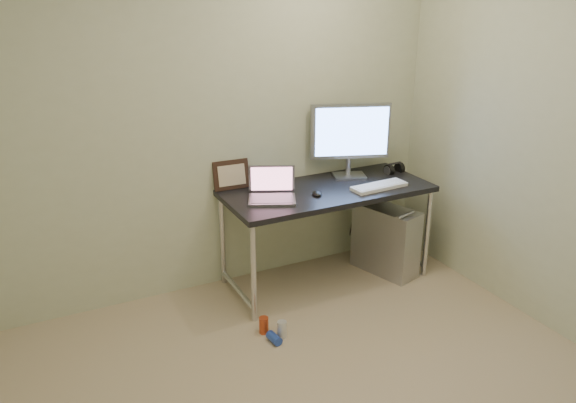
% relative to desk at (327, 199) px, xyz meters
% --- Properties ---
extents(wall_back, '(3.50, 0.02, 2.50)m').
position_rel_desk_xyz_m(wall_back, '(-0.75, 0.34, 0.58)').
color(wall_back, beige).
rests_on(wall_back, ground).
extents(desk, '(1.54, 0.67, 0.75)m').
position_rel_desk_xyz_m(desk, '(0.00, 0.00, 0.00)').
color(desk, black).
rests_on(desk, ground).
extents(tower_computer, '(0.37, 0.56, 0.58)m').
position_rel_desk_xyz_m(tower_computer, '(0.49, -0.10, -0.40)').
color(tower_computer, '#A6A6AA').
rests_on(tower_computer, ground).
extents(cable_a, '(0.01, 0.16, 0.69)m').
position_rel_desk_xyz_m(cable_a, '(0.44, 0.29, -0.27)').
color(cable_a, black).
rests_on(cable_a, ground).
extents(cable_b, '(0.02, 0.11, 0.71)m').
position_rel_desk_xyz_m(cable_b, '(0.53, 0.27, -0.29)').
color(cable_b, black).
rests_on(cable_b, ground).
extents(can_red, '(0.08, 0.08, 0.11)m').
position_rel_desk_xyz_m(can_red, '(-0.73, -0.46, -0.61)').
color(can_red, '#B43E1B').
rests_on(can_red, ground).
extents(can_white, '(0.08, 0.08, 0.12)m').
position_rel_desk_xyz_m(can_white, '(-0.65, -0.56, -0.61)').
color(can_white, silver).
rests_on(can_white, ground).
extents(can_blue, '(0.07, 0.12, 0.06)m').
position_rel_desk_xyz_m(can_blue, '(-0.72, -0.59, -0.64)').
color(can_blue, '#2645B5').
rests_on(can_blue, ground).
extents(laptop, '(0.40, 0.38, 0.22)m').
position_rel_desk_xyz_m(laptop, '(-0.46, -0.01, 0.13)').
color(laptop, '#A0A2A8').
rests_on(laptop, desk).
extents(monitor, '(0.59, 0.26, 0.57)m').
position_rel_desk_xyz_m(monitor, '(0.29, 0.16, 0.42)').
color(monitor, '#A0A2A8').
rests_on(monitor, desk).
extents(keyboard, '(0.44, 0.17, 0.03)m').
position_rel_desk_xyz_m(keyboard, '(0.34, -0.17, 0.09)').
color(keyboard, white).
rests_on(keyboard, desk).
extents(mouse_right, '(0.08, 0.11, 0.03)m').
position_rel_desk_xyz_m(mouse_right, '(0.55, -0.13, 0.10)').
color(mouse_right, black).
rests_on(mouse_right, desk).
extents(mouse_left, '(0.10, 0.12, 0.04)m').
position_rel_desk_xyz_m(mouse_left, '(-0.14, -0.09, 0.10)').
color(mouse_left, black).
rests_on(mouse_left, desk).
extents(headphones, '(0.15, 0.09, 0.10)m').
position_rel_desk_xyz_m(headphones, '(0.67, 0.09, 0.11)').
color(headphones, black).
rests_on(headphones, desk).
extents(picture_frame, '(0.27, 0.09, 0.22)m').
position_rel_desk_xyz_m(picture_frame, '(-0.63, 0.31, 0.19)').
color(picture_frame, black).
rests_on(picture_frame, desk).
extents(webcam, '(0.05, 0.04, 0.12)m').
position_rel_desk_xyz_m(webcam, '(-0.34, 0.29, 0.17)').
color(webcam, silver).
rests_on(webcam, desk).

